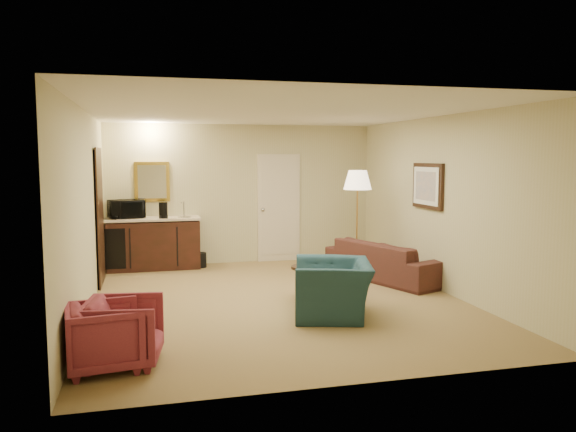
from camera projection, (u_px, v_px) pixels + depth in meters
name	position (u px, v px, depth m)	size (l,w,h in m)	color
ground	(278.00, 300.00, 7.83)	(6.00, 6.00, 0.00)	#96774C
room_walls	(260.00, 176.00, 8.37)	(5.02, 6.01, 2.61)	beige
wetbar_cabinet	(154.00, 243.00, 10.01)	(1.64, 0.58, 0.92)	#381611
sofa	(386.00, 254.00, 9.15)	(2.15, 0.63, 0.84)	black
teal_armchair	(333.00, 279.00, 7.04)	(1.07, 0.69, 0.93)	#1C3D47
rose_chair_near	(124.00, 328.00, 5.39)	(0.69, 0.65, 0.71)	maroon
rose_chair_far	(105.00, 333.00, 5.26)	(0.67, 0.63, 0.69)	maroon
coffee_table	(320.00, 282.00, 7.92)	(0.83, 0.56, 0.48)	#331D11
floor_lamp	(357.00, 222.00, 9.50)	(0.47, 0.47, 1.78)	#C08E40
waste_bin	(201.00, 260.00, 10.17)	(0.21, 0.21, 0.27)	black
microwave	(126.00, 207.00, 9.89)	(0.58, 0.32, 0.40)	black
coffee_maker	(163.00, 210.00, 9.88)	(0.15, 0.15, 0.28)	black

